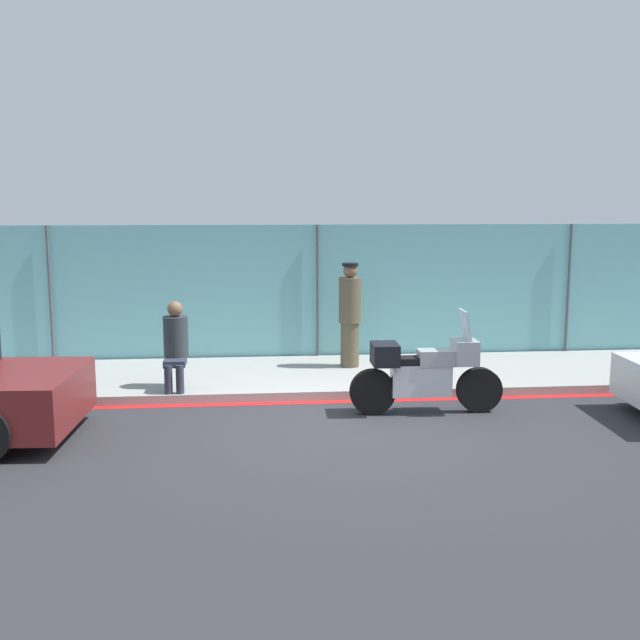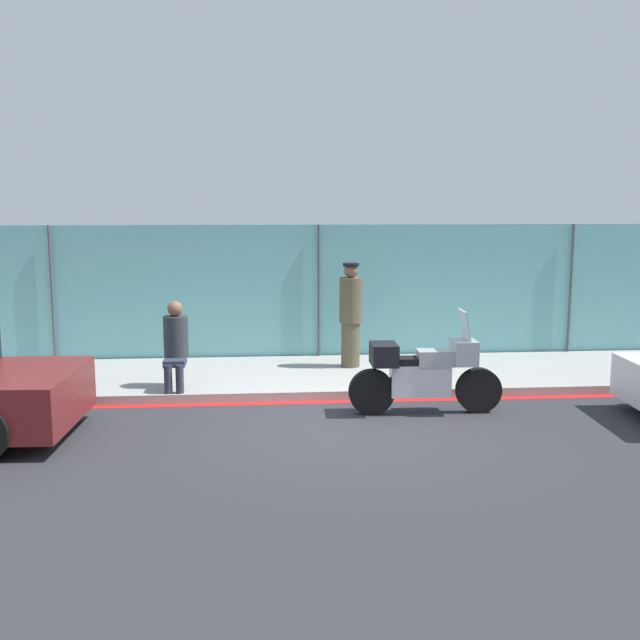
% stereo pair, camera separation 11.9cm
% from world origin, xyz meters
% --- Properties ---
extents(ground_plane, '(120.00, 120.00, 0.00)m').
position_xyz_m(ground_plane, '(0.00, 0.00, 0.00)').
color(ground_plane, '#2D2D33').
extents(sidewalk, '(35.34, 2.69, 0.14)m').
position_xyz_m(sidewalk, '(0.00, 2.72, 0.07)').
color(sidewalk, '#9E9E99').
rests_on(sidewalk, ground_plane).
extents(curb_paint_stripe, '(35.34, 0.18, 0.01)m').
position_xyz_m(curb_paint_stripe, '(0.00, 1.28, 0.00)').
color(curb_paint_stripe, red).
rests_on(curb_paint_stripe, ground_plane).
extents(storefront_fence, '(33.57, 0.17, 2.55)m').
position_xyz_m(storefront_fence, '(-0.00, 4.15, 1.27)').
color(storefront_fence, '#6BB2B7').
rests_on(storefront_fence, ground_plane).
extents(motorcycle, '(2.16, 0.53, 1.47)m').
position_xyz_m(motorcycle, '(1.20, 0.58, 0.59)').
color(motorcycle, black).
rests_on(motorcycle, ground_plane).
extents(officer_standing, '(0.39, 0.39, 1.79)m').
position_xyz_m(officer_standing, '(0.47, 3.09, 1.05)').
color(officer_standing, brown).
rests_on(officer_standing, sidewalk).
extents(person_seated_on_curb, '(0.38, 0.68, 1.33)m').
position_xyz_m(person_seated_on_curb, '(-2.37, 1.84, 0.87)').
color(person_seated_on_curb, '#2D3342').
rests_on(person_seated_on_curb, sidewalk).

